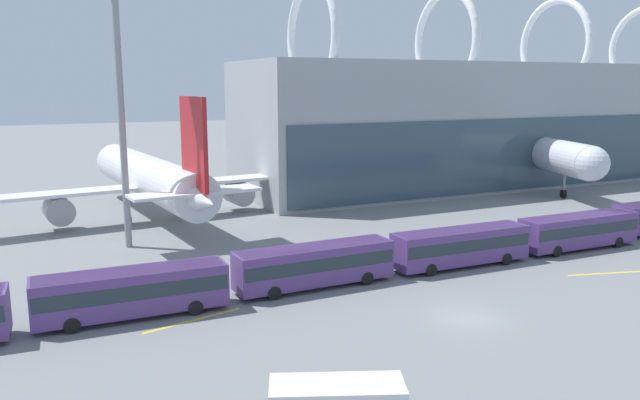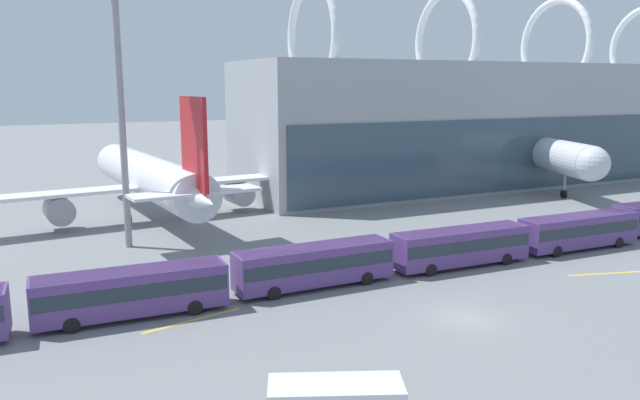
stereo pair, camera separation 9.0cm
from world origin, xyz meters
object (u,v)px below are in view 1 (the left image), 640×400
object	(u,v)px
airliner_at_gate_far	(152,179)
shuttle_bus_4	(579,229)
shuttle_bus_1	(132,290)
floodlight_mast	(119,72)
airliner_parked_remote	(519,148)
shuttle_bus_3	(461,244)
shuttle_bus_2	(315,263)

from	to	relation	value
airliner_at_gate_far	shuttle_bus_4	size ratio (longest dim) A/B	3.10
shuttle_bus_1	floodlight_mast	xyz separation A→B (m)	(2.59, 18.37, 14.00)
shuttle_bus_4	floodlight_mast	xyz separation A→B (m)	(-36.89, 18.56, 14.00)
airliner_parked_remote	floodlight_mast	distance (m)	62.67
airliner_at_gate_far	shuttle_bus_3	distance (m)	35.21
shuttle_bus_2	shuttle_bus_4	world-z (taller)	same
shuttle_bus_2	shuttle_bus_3	bearing A→B (deg)	-2.18
shuttle_bus_3	airliner_parked_remote	bearing A→B (deg)	43.14
shuttle_bus_1	shuttle_bus_4	distance (m)	39.48
airliner_at_gate_far	airliner_parked_remote	distance (m)	55.79
airliner_at_gate_far	shuttle_bus_3	size ratio (longest dim) A/B	3.09
airliner_at_gate_far	shuttle_bus_3	xyz separation A→B (m)	(19.30, -29.32, -2.74)
airliner_at_gate_far	floodlight_mast	xyz separation A→B (m)	(-4.43, -10.98, 11.25)
airliner_at_gate_far	shuttle_bus_3	world-z (taller)	airliner_at_gate_far
shuttle_bus_1	shuttle_bus_2	distance (m)	13.16
airliner_at_gate_far	shuttle_bus_4	world-z (taller)	airliner_at_gate_far
shuttle_bus_2	shuttle_bus_3	size ratio (longest dim) A/B	1.00
shuttle_bus_1	airliner_parked_remote	bearing A→B (deg)	29.16
shuttle_bus_2	floodlight_mast	world-z (taller)	floodlight_mast
airliner_at_gate_far	shuttle_bus_2	distance (m)	29.74
shuttle_bus_2	shuttle_bus_1	bearing A→B (deg)	-179.00
airliner_parked_remote	shuttle_bus_1	xyz separation A→B (m)	(-62.71, -32.53, -3.42)
airliner_parked_remote	shuttle_bus_4	size ratio (longest dim) A/B	3.48
shuttle_bus_2	shuttle_bus_4	distance (m)	26.32
airliner_parked_remote	shuttle_bus_3	xyz separation A→B (m)	(-36.40, -32.50, -3.42)
shuttle_bus_1	airliner_at_gate_far	bearing A→B (deg)	78.30
floodlight_mast	shuttle_bus_2	bearing A→B (deg)	-59.56
airliner_at_gate_far	airliner_parked_remote	world-z (taller)	airliner_parked_remote
shuttle_bus_1	shuttle_bus_2	world-z (taller)	same
shuttle_bus_2	floodlight_mast	distance (m)	25.12
airliner_at_gate_far	shuttle_bus_2	size ratio (longest dim) A/B	3.10
shuttle_bus_4	airliner_at_gate_far	bearing A→B (deg)	138.77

